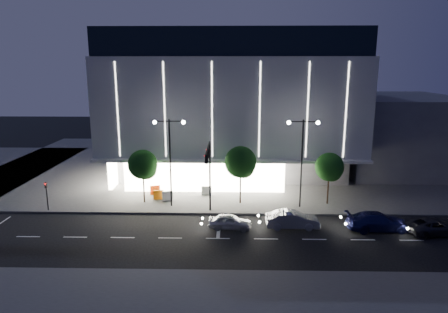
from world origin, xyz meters
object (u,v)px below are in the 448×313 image
object	(u,v)px
traffic_mast	(209,166)
car_lead	(230,222)
car_third	(378,221)
tree_left	(143,166)
tree_mid	(241,164)
barrier_d	(207,191)
ped_signal_far	(47,193)
barrier_a	(155,190)
street_lamp_east	(302,150)
street_lamp_west	(170,150)
tree_right	(329,169)
car_second	(292,220)
barrier_b	(167,196)
car_fourth	(435,226)
barrier_c	(159,195)

from	to	relation	value
traffic_mast	car_lead	size ratio (longest dim) A/B	1.86
car_third	tree_left	bearing A→B (deg)	71.43
tree_mid	barrier_d	distance (m)	5.79
ped_signal_far	barrier_a	bearing A→B (deg)	28.12
street_lamp_east	ped_signal_far	world-z (taller)	street_lamp_east
barrier_d	tree_mid	bearing A→B (deg)	-34.03
traffic_mast	street_lamp_west	size ratio (longest dim) A/B	0.79
street_lamp_west	barrier_a	bearing A→B (deg)	123.04
traffic_mast	tree_right	size ratio (longest dim) A/B	1.28
car_third	car_second	bearing A→B (deg)	85.73
barrier_a	tree_right	bearing A→B (deg)	-24.33
tree_mid	car_third	xyz separation A→B (m)	(11.88, -6.41, -3.55)
street_lamp_west	barrier_d	distance (m)	7.20
street_lamp_west	car_lead	distance (m)	9.66
street_lamp_east	barrier_b	bearing A→B (deg)	173.21
traffic_mast	street_lamp_east	xyz separation A→B (m)	(9.00, 2.66, 0.93)
car_fourth	barrier_b	size ratio (longest dim) A/B	4.46
tree_left	car_fourth	xyz separation A→B (m)	(26.47, -7.14, -3.35)
traffic_mast	barrier_c	xyz separation A→B (m)	(-5.68, 4.64, -4.38)
tree_left	barrier_a	distance (m)	4.32
tree_mid	car_second	xyz separation A→B (m)	(4.47, -6.14, -3.56)
car_third	car_fourth	world-z (taller)	car_third
street_lamp_east	car_third	distance (m)	9.52
street_lamp_east	tree_right	bearing A→B (deg)	18.63
car_lead	barrier_b	distance (m)	9.69
tree_left	tree_right	world-z (taller)	tree_left
tree_left	car_fourth	size ratio (longest dim) A/B	1.17
tree_mid	tree_right	bearing A→B (deg)	-0.00
tree_left	barrier_c	xyz separation A→B (m)	(1.30, 0.95, -3.38)
car_second	tree_left	bearing A→B (deg)	66.43
traffic_mast	barrier_b	xyz separation A→B (m)	(-4.67, 4.29, -4.38)
tree_right	barrier_b	xyz separation A→B (m)	(-16.70, 0.61, -3.23)
street_lamp_east	barrier_a	bearing A→B (deg)	166.66
street_lamp_west	car_fourth	size ratio (longest dim) A/B	1.83
street_lamp_west	barrier_b	size ratio (longest dim) A/B	8.18
street_lamp_east	tree_mid	world-z (taller)	street_lamp_east
car_third	car_fourth	bearing A→B (deg)	-101.38
traffic_mast	barrier_b	world-z (taller)	traffic_mast
ped_signal_far	tree_left	world-z (taller)	tree_left
barrier_a	barrier_b	world-z (taller)	same
tree_right	car_fourth	xyz separation A→B (m)	(7.47, -7.14, -3.20)
barrier_a	tree_mid	bearing A→B (deg)	-31.81
car_third	car_fourth	xyz separation A→B (m)	(4.59, -0.74, -0.11)
tree_left	barrier_d	xyz separation A→B (m)	(6.31, 2.52, -3.38)
ped_signal_far	tree_right	distance (m)	28.21
street_lamp_west	barrier_b	distance (m)	5.59
traffic_mast	car_third	bearing A→B (deg)	-10.36
ped_signal_far	tree_left	xyz separation A→B (m)	(9.03, 2.52, 2.15)
tree_mid	car_fourth	distance (m)	18.32
tree_right	barrier_a	bearing A→B (deg)	171.88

